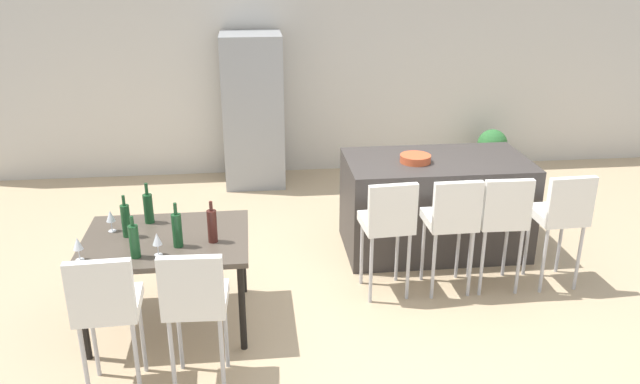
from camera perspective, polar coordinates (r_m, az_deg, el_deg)
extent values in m
plane|color=tan|center=(5.77, 5.25, -8.02)|extent=(10.00, 10.00, 0.00)
cube|color=beige|center=(8.25, 1.27, 11.80)|extent=(10.00, 0.12, 2.90)
cube|color=#383330|center=(6.28, 10.17, -1.09)|extent=(1.72, 0.93, 0.92)
cube|color=white|center=(5.35, 5.91, -2.72)|extent=(0.43, 0.43, 0.08)
cube|color=white|center=(5.12, 6.52, -1.24)|extent=(0.40, 0.09, 0.36)
cylinder|color=#B2B2B7|center=(5.60, 3.74, -5.41)|extent=(0.03, 0.03, 0.61)
cylinder|color=#B2B2B7|center=(5.68, 6.89, -5.12)|extent=(0.03, 0.03, 0.61)
cylinder|color=#B2B2B7|center=(5.33, 4.57, -6.94)|extent=(0.03, 0.03, 0.61)
cylinder|color=#B2B2B7|center=(5.41, 7.88, -6.60)|extent=(0.03, 0.03, 0.61)
cube|color=white|center=(5.49, 11.45, -2.43)|extent=(0.41, 0.41, 0.08)
cube|color=white|center=(5.25, 12.19, -0.97)|extent=(0.40, 0.07, 0.36)
cylinder|color=#B2B2B7|center=(5.72, 9.17, -5.04)|extent=(0.03, 0.03, 0.61)
cylinder|color=#B2B2B7|center=(5.82, 12.21, -4.81)|extent=(0.03, 0.03, 0.61)
cylinder|color=#B2B2B7|center=(5.45, 10.10, -6.52)|extent=(0.03, 0.03, 0.61)
cylinder|color=#B2B2B7|center=(5.55, 13.27, -6.25)|extent=(0.03, 0.03, 0.61)
cube|color=white|center=(5.63, 15.62, -2.19)|extent=(0.41, 0.41, 0.08)
cube|color=white|center=(5.40, 16.44, -0.77)|extent=(0.40, 0.07, 0.36)
cylinder|color=#B2B2B7|center=(5.85, 13.29, -4.73)|extent=(0.03, 0.03, 0.61)
cylinder|color=#B2B2B7|center=(5.96, 16.23, -4.56)|extent=(0.03, 0.03, 0.61)
cylinder|color=#B2B2B7|center=(5.58, 14.26, -6.16)|extent=(0.03, 0.03, 0.61)
cylinder|color=#B2B2B7|center=(5.69, 17.33, -5.95)|extent=(0.03, 0.03, 0.61)
cube|color=white|center=(5.84, 20.42, -1.91)|extent=(0.42, 0.42, 0.08)
cube|color=white|center=(5.62, 21.51, -0.52)|extent=(0.40, 0.08, 0.36)
cylinder|color=#B2B2B7|center=(6.03, 17.95, -4.44)|extent=(0.03, 0.03, 0.61)
cylinder|color=#B2B2B7|center=(6.18, 20.62, -4.16)|extent=(0.03, 0.03, 0.61)
cylinder|color=#B2B2B7|center=(5.78, 19.33, -5.78)|extent=(0.03, 0.03, 0.61)
cylinder|color=#B2B2B7|center=(5.93, 22.08, -5.46)|extent=(0.03, 0.03, 0.61)
cube|color=#4C4238|center=(4.99, -13.61, -4.22)|extent=(1.24, 0.96, 0.04)
cylinder|color=black|center=(5.62, -18.51, -5.94)|extent=(0.05, 0.05, 0.70)
cylinder|color=black|center=(5.48, -6.93, -5.62)|extent=(0.05, 0.05, 0.70)
cylinder|color=black|center=(4.91, -20.40, -10.40)|extent=(0.05, 0.05, 0.70)
cylinder|color=black|center=(4.75, -6.96, -10.20)|extent=(0.05, 0.05, 0.70)
cube|color=white|center=(4.39, -18.34, -9.52)|extent=(0.42, 0.42, 0.08)
cube|color=white|center=(4.14, -19.04, -8.09)|extent=(0.40, 0.08, 0.36)
cylinder|color=#B2B2B7|center=(4.74, -19.51, -12.17)|extent=(0.03, 0.03, 0.61)
cylinder|color=#B2B2B7|center=(4.68, -15.59, -12.10)|extent=(0.03, 0.03, 0.61)
cylinder|color=#B2B2B7|center=(4.48, -20.21, -14.41)|extent=(0.03, 0.03, 0.61)
cylinder|color=#B2B2B7|center=(4.42, -16.02, -14.37)|extent=(0.03, 0.03, 0.61)
cube|color=white|center=(4.31, -10.96, -9.41)|extent=(0.42, 0.42, 0.08)
cube|color=white|center=(4.05, -11.45, -7.97)|extent=(0.40, 0.08, 0.36)
cylinder|color=#B2B2B7|center=(4.64, -12.43, -12.07)|extent=(0.03, 0.03, 0.61)
cylinder|color=#B2B2B7|center=(4.61, -8.40, -12.07)|extent=(0.03, 0.03, 0.61)
cylinder|color=#B2B2B7|center=(4.38, -13.02, -14.36)|extent=(0.03, 0.03, 0.61)
cylinder|color=#B2B2B7|center=(4.34, -8.72, -14.40)|extent=(0.03, 0.03, 0.61)
cylinder|color=#194723|center=(5.04, -16.92, -2.48)|extent=(0.07, 0.07, 0.25)
cylinder|color=#194723|center=(4.97, -17.13, -0.73)|extent=(0.02, 0.02, 0.08)
cylinder|color=#194723|center=(5.24, -15.06, -1.45)|extent=(0.08, 0.08, 0.24)
cylinder|color=#194723|center=(5.18, -15.23, 0.26)|extent=(0.03, 0.03, 0.10)
cylinder|color=#194723|center=(4.69, -16.23, -4.27)|extent=(0.07, 0.07, 0.24)
cylinder|color=#194723|center=(4.63, -16.43, -2.50)|extent=(0.03, 0.03, 0.07)
cylinder|color=#194723|center=(4.78, -12.62, -3.37)|extent=(0.07, 0.07, 0.26)
cylinder|color=#194723|center=(4.71, -12.79, -1.47)|extent=(0.03, 0.03, 0.09)
cylinder|color=#471E19|center=(4.80, -9.59, -3.03)|extent=(0.07, 0.07, 0.25)
cylinder|color=#471E19|center=(4.74, -9.71, -1.25)|extent=(0.03, 0.03, 0.07)
cylinder|color=silver|center=(5.21, -18.04, -3.32)|extent=(0.06, 0.06, 0.00)
cylinder|color=silver|center=(5.19, -18.09, -2.90)|extent=(0.01, 0.01, 0.08)
cone|color=silver|center=(5.16, -18.20, -2.04)|extent=(0.07, 0.07, 0.09)
cylinder|color=silver|center=(4.73, -14.20, -5.46)|extent=(0.06, 0.06, 0.00)
cylinder|color=silver|center=(4.71, -14.25, -5.00)|extent=(0.01, 0.01, 0.08)
cone|color=silver|center=(4.68, -14.34, -4.07)|extent=(0.07, 0.07, 0.09)
cylinder|color=silver|center=(4.83, -20.62, -5.68)|extent=(0.06, 0.06, 0.00)
cylinder|color=silver|center=(4.81, -20.69, -5.23)|extent=(0.01, 0.01, 0.08)
cone|color=silver|center=(4.77, -20.82, -4.32)|extent=(0.07, 0.07, 0.09)
cube|color=#939699|center=(7.86, -5.99, 7.25)|extent=(0.72, 0.68, 1.84)
cylinder|color=#C6512D|center=(5.99, 8.50, 2.97)|extent=(0.29, 0.29, 0.07)
cylinder|color=#38383D|center=(8.65, 14.94, 2.36)|extent=(0.24, 0.24, 0.22)
sphere|color=#2D6B33|center=(8.56, 15.12, 4.15)|extent=(0.38, 0.38, 0.38)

